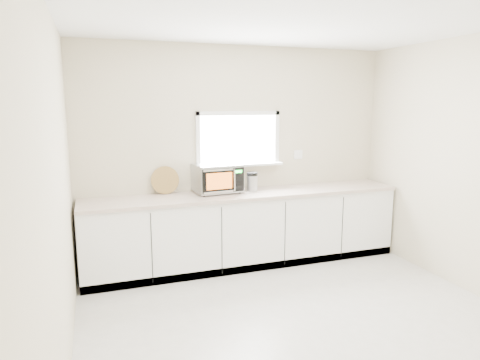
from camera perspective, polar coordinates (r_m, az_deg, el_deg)
name	(u,v)px	position (r m, az deg, el deg)	size (l,w,h in m)	color
ground	(310,330)	(4.11, 9.29, -19.12)	(4.00, 4.00, 0.00)	beige
back_wall	(238,154)	(5.45, -0.27, 3.52)	(4.00, 0.17, 2.70)	beige
cabinets	(246,230)	(5.37, 0.76, -6.67)	(3.92, 0.60, 0.88)	white
countertop	(246,194)	(5.24, 0.80, -1.89)	(3.92, 0.64, 0.04)	beige
microwave	(217,178)	(5.22, -3.05, 0.33)	(0.58, 0.47, 0.35)	black
knife_block	(217,183)	(5.14, -3.03, -0.42)	(0.14, 0.23, 0.31)	#4B2C1B
cutting_board	(165,180)	(5.21, -9.96, -0.02)	(0.34, 0.34, 0.02)	olive
coffee_grinder	(252,182)	(5.31, 1.63, -0.21)	(0.17, 0.17, 0.24)	#A7AAAF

